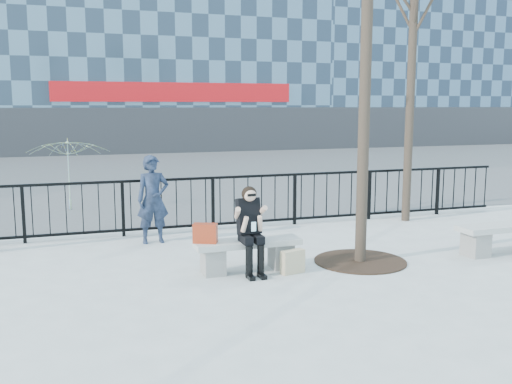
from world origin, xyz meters
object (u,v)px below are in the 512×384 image
object	(u,v)px
bench_main	(248,252)
standing_man	(153,199)
bench_second	(504,235)
seated_woman	(251,231)

from	to	relation	value
bench_main	standing_man	bearing A→B (deg)	115.88
standing_man	bench_main	bearing A→B (deg)	-67.19
bench_second	standing_man	distance (m)	6.25
bench_main	seated_woman	distance (m)	0.40
bench_main	seated_woman	xyz separation A→B (m)	(0.00, -0.16, 0.37)
bench_second	standing_man	xyz separation A→B (m)	(-5.63, 2.68, 0.50)
standing_man	bench_second	bearing A→B (deg)	-28.54
bench_main	bench_second	world-z (taller)	bench_second
bench_main	seated_woman	size ratio (longest dim) A/B	1.23
bench_main	seated_woman	world-z (taller)	seated_woman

